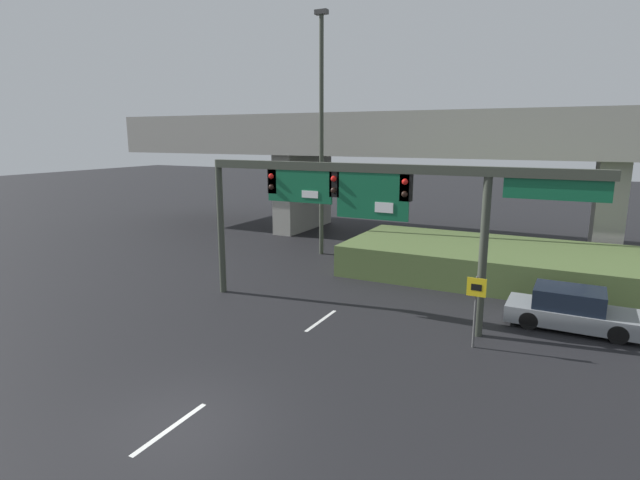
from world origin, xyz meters
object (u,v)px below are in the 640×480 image
Objects in this scene: speed_limit_sign at (476,302)px; highway_light_pole_near at (321,131)px; signal_gantry at (362,194)px; parked_sedan_near_right at (572,310)px.

highway_light_pole_near is (-10.30, 9.48, 5.44)m from speed_limit_sign.
signal_gantry is 3.29× the size of parked_sedan_near_right.
parked_sedan_near_right is at bearing 17.52° from signal_gantry.
signal_gantry is 5.47m from speed_limit_sign.
signal_gantry is 10.55m from highway_light_pole_near.
highway_light_pole_near is at bearing 155.84° from parked_sedan_near_right.
speed_limit_sign is 0.18× the size of highway_light_pole_near.
highway_light_pole_near reaches higher than parked_sedan_near_right.
speed_limit_sign is at bearing -128.81° from parked_sedan_near_right.
parked_sedan_near_right is at bearing -25.16° from highway_light_pole_near.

